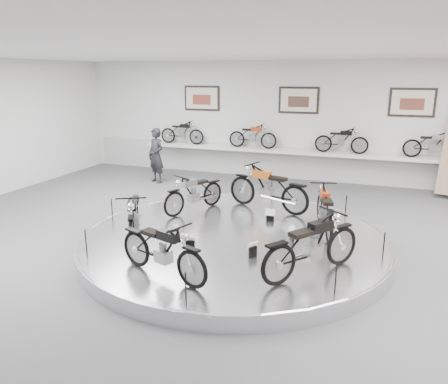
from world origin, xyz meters
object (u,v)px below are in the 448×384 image
(bike_b, at_px, (268,188))
(visitor, at_px, (156,156))
(bike_e, at_px, (162,249))
(bike_f, at_px, (312,245))
(bike_a, at_px, (325,209))
(bike_c, at_px, (194,193))
(bike_d, at_px, (134,216))
(shelf, at_px, (295,152))
(display_platform, at_px, (234,241))

(bike_b, distance_m, visitor, 5.24)
(bike_e, bearing_deg, bike_f, 40.55)
(bike_a, height_order, bike_c, bike_a)
(bike_c, height_order, bike_f, bike_f)
(bike_c, height_order, bike_d, bike_d)
(shelf, xyz_separation_m, bike_c, (-1.44, -5.19, -0.23))
(shelf, relative_size, bike_d, 6.46)
(bike_a, relative_size, visitor, 0.91)
(display_platform, relative_size, shelf, 0.58)
(bike_a, bearing_deg, bike_d, 100.82)
(bike_e, bearing_deg, visitor, 137.99)
(bike_d, bearing_deg, bike_e, 17.67)
(bike_e, bearing_deg, bike_b, 99.34)
(bike_d, relative_size, visitor, 0.93)
(shelf, xyz_separation_m, bike_d, (-1.82, -7.33, -0.20))
(display_platform, height_order, bike_d, bike_d)
(visitor, bearing_deg, bike_d, -41.73)
(bike_b, bearing_deg, bike_c, 41.06)
(bike_a, distance_m, bike_f, 2.17)
(shelf, relative_size, bike_f, 6.13)
(shelf, height_order, visitor, visitor)
(shelf, bearing_deg, bike_b, -87.22)
(shelf, height_order, bike_e, bike_e)
(bike_b, height_order, bike_e, bike_b)
(bike_f, bearing_deg, bike_a, 38.72)
(bike_e, bearing_deg, bike_d, 154.20)
(bike_b, distance_m, bike_c, 1.81)
(shelf, bearing_deg, bike_e, -93.11)
(bike_d, bearing_deg, bike_f, 55.80)
(bike_d, height_order, bike_e, bike_d)
(bike_a, bearing_deg, bike_b, 38.70)
(bike_a, height_order, bike_b, bike_b)
(bike_b, relative_size, bike_d, 1.11)
(bike_b, bearing_deg, shelf, -69.99)
(bike_a, height_order, visitor, visitor)
(bike_b, bearing_deg, visitor, -13.07)
(shelf, height_order, bike_c, bike_c)
(display_platform, height_order, bike_a, bike_a)
(display_platform, height_order, bike_b, bike_b)
(display_platform, relative_size, bike_c, 4.02)
(shelf, distance_m, bike_c, 5.39)
(display_platform, distance_m, bike_b, 2.07)
(bike_c, xyz_separation_m, bike_f, (3.25, -2.54, 0.06))
(bike_c, relative_size, bike_f, 0.89)
(bike_c, bearing_deg, bike_d, 13.55)
(bike_a, distance_m, bike_e, 3.80)
(display_platform, xyz_separation_m, bike_c, (-1.44, 1.21, 0.62))
(bike_f, height_order, visitor, visitor)
(bike_b, height_order, bike_c, bike_b)
(display_platform, height_order, visitor, visitor)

